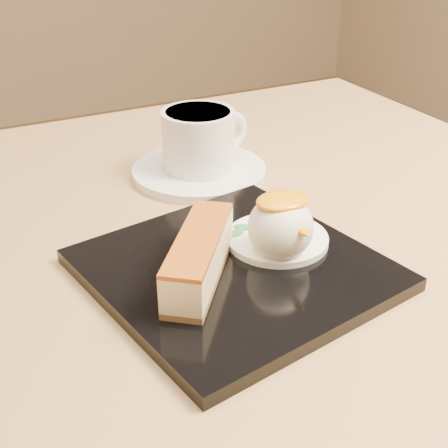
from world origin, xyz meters
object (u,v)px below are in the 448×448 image
dessert_plate (235,270)px  saucer (199,171)px  table (241,366)px  ice_cream_scoop (280,227)px  cheesecake (199,257)px  coffee_cup (200,138)px

dessert_plate → saucer: size_ratio=1.47×
table → ice_cream_scoop: 0.20m
dessert_plate → cheesecake: size_ratio=1.93×
cheesecake → coffee_cup: (0.10, 0.20, 0.01)m
ice_cream_scoop → coffee_cup: bearing=83.9°
table → saucer: saucer is taller
dessert_plate → ice_cream_scoop: bearing=-7.1°
ice_cream_scoop → coffee_cup: 0.20m
cheesecake → coffee_cup: size_ratio=1.07×
cheesecake → table: bearing=-13.5°
cheesecake → dessert_plate: bearing=-43.8°
table → cheesecake: 0.21m
cheesecake → ice_cream_scoop: 0.08m
dessert_plate → saucer: bearing=73.2°
table → coffee_cup: 0.25m
table → ice_cream_scoop: (0.00, -0.06, 0.19)m
table → coffee_cup: (0.03, 0.15, 0.20)m
table → dessert_plate: 0.17m
saucer → ice_cream_scoop: bearing=-95.5°
ice_cream_scoop → coffee_cup: coffee_cup is taller
table → coffee_cup: coffee_cup is taller
ice_cream_scoop → saucer: 0.21m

